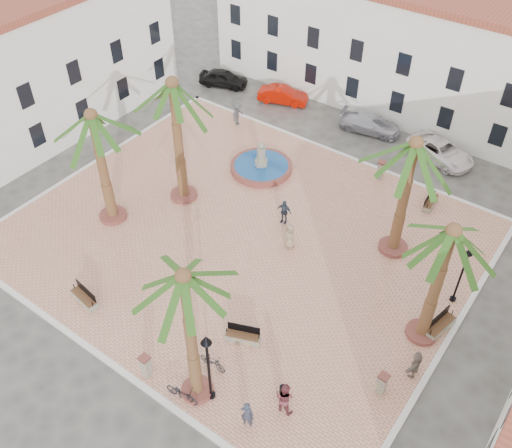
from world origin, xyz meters
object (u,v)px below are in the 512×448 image
(bench_e, at_px, (440,326))
(pedestrian_east, at_px, (416,364))
(pedestrian_fountain_b, at_px, (284,211))
(bench_ne, at_px, (430,202))
(pedestrian_north, at_px, (238,114))
(palm_s, at_px, (185,291))
(litter_bin, at_px, (283,391))
(bicycle_a, at_px, (182,393))
(car_black, at_px, (223,78))
(car_red, at_px, (283,95))
(palm_e, at_px, (449,245))
(bench_se, at_px, (243,337))
(car_silver, at_px, (370,124))
(bench_s, at_px, (84,298))
(car_white, at_px, (441,151))
(palm_sw, at_px, (94,129))
(cyclist_a, at_px, (247,414))
(lamppost_s, at_px, (208,357))
(lamppost_e, at_px, (464,266))
(palm_ne, at_px, (413,158))
(pedestrian_fountain_a, at_px, (290,236))
(bollard_se, at_px, (146,366))
(cyclist_b, at_px, (284,397))
(palm_nw, at_px, (173,98))
(fountain, at_px, (261,166))
(bollard_n, at_px, (381,170))
(bollard_e, at_px, (382,383))
(bicycle_b, at_px, (213,362))

(bench_e, relative_size, pedestrian_east, 1.31)
(pedestrian_fountain_b, bearing_deg, bench_ne, 36.73)
(pedestrian_north, bearing_deg, palm_s, -150.20)
(litter_bin, bearing_deg, bicycle_a, -141.60)
(car_black, bearing_deg, car_red, -103.75)
(palm_e, relative_size, bench_se, 4.08)
(car_silver, bearing_deg, bench_ne, -138.00)
(bench_s, xyz_separation_m, car_white, (10.05, 23.84, 0.26))
(palm_sw, height_order, cyclist_a, palm_sw)
(bench_s, xyz_separation_m, pedestrian_fountain_b, (4.97, 11.61, 0.55))
(lamppost_s, bearing_deg, lamppost_e, 60.72)
(palm_e, height_order, car_black, palm_e)
(lamppost_e, height_order, pedestrian_fountain_b, lamppost_e)
(bench_ne, height_order, litter_bin, bench_ne)
(lamppost_s, xyz_separation_m, pedestrian_fountain_b, (-4.08, 12.00, -2.22))
(car_red, xyz_separation_m, car_white, (13.40, 0.02, 0.03))
(palm_ne, bearing_deg, litter_bin, -89.07)
(pedestrian_fountain_a, relative_size, pedestrian_fountain_b, 1.00)
(lamppost_e, xyz_separation_m, car_white, (-5.80, 12.10, -2.07))
(bench_e, bearing_deg, pedestrian_north, 76.99)
(bollard_se, bearing_deg, car_silver, 93.44)
(litter_bin, xyz_separation_m, cyclist_b, (0.43, -0.54, 0.60))
(pedestrian_fountain_a, bearing_deg, bicycle_a, -79.11)
(bollard_se, bearing_deg, lamppost_e, 52.47)
(bench_e, bearing_deg, palm_nw, 100.62)
(fountain, bearing_deg, palm_nw, -113.93)
(bicycle_a, bearing_deg, lamppost_e, -37.02)
(palm_nw, xyz_separation_m, cyclist_b, (13.80, -8.80, -6.29))
(bicycle_a, bearing_deg, bench_se, -9.65)
(car_black, bearing_deg, bollard_n, -123.82)
(bollard_e, distance_m, pedestrian_fountain_b, 12.56)
(bollard_se, xyz_separation_m, car_black, (-14.83, 24.46, -0.15))
(cyclist_b, bearing_deg, palm_sw, -18.59)
(pedestrian_fountain_b, xyz_separation_m, pedestrian_east, (11.10, -5.42, -0.05))
(bench_se, bearing_deg, palm_sw, 145.34)
(cyclist_b, bearing_deg, lamppost_s, 22.74)
(palm_e, distance_m, bollard_e, 7.03)
(fountain, xyz_separation_m, palm_sw, (-4.58, -9.48, 6.14))
(palm_s, distance_m, bench_ne, 20.41)
(bench_s, xyz_separation_m, car_black, (-8.98, 23.19, 0.27))
(car_white, bearing_deg, palm_s, -165.70)
(fountain, distance_m, palm_ne, 12.60)
(bollard_e, height_order, cyclist_a, cyclist_a)
(car_black, bearing_deg, bench_e, -139.04)
(bench_e, height_order, pedestrian_fountain_a, pedestrian_fountain_a)
(bench_s, relative_size, car_red, 0.48)
(bench_s, xyz_separation_m, bollard_e, (15.25, 4.41, 0.40))
(palm_s, bearing_deg, bicycle_b, 99.30)
(lamppost_e, relative_size, bicycle_b, 2.58)
(cyclist_b, bearing_deg, palm_ne, -89.48)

